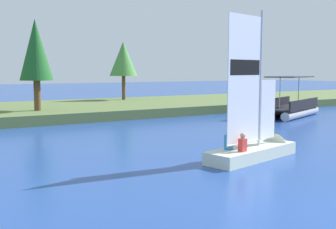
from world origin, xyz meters
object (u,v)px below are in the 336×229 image
(pontoon_boat, at_px, (289,107))
(sailboat, at_px, (261,144))
(channel_buoy, at_px, (247,130))
(shoreline_tree_right, at_px, (123,59))
(shoreline_tree_midright, at_px, (36,51))

(pontoon_boat, bearing_deg, sailboat, -163.38)
(sailboat, bearing_deg, channel_buoy, 41.38)
(shoreline_tree_right, bearing_deg, pontoon_boat, -62.37)
(shoreline_tree_midright, xyz_separation_m, shoreline_tree_right, (9.13, 6.30, -0.26))
(pontoon_boat, relative_size, channel_buoy, 11.17)
(shoreline_tree_right, xyz_separation_m, sailboat, (-4.33, -22.21, -3.86))
(sailboat, distance_m, channel_buoy, 5.03)
(sailboat, height_order, pontoon_boat, sailboat)
(sailboat, xyz_separation_m, channel_buoy, (2.95, 4.07, -0.20))
(shoreline_tree_midright, relative_size, shoreline_tree_right, 1.14)
(sailboat, relative_size, pontoon_boat, 0.90)
(channel_buoy, bearing_deg, shoreline_tree_midright, 123.19)
(sailboat, distance_m, pontoon_boat, 14.39)
(shoreline_tree_midright, relative_size, pontoon_boat, 0.92)
(shoreline_tree_midright, bearing_deg, sailboat, -73.22)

